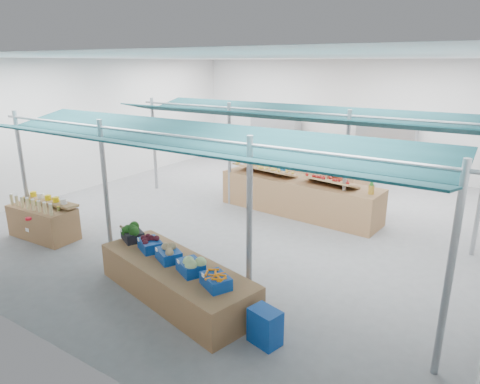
{
  "coord_description": "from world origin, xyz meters",
  "views": [
    {
      "loc": [
        5.95,
        -9.55,
        4.07
      ],
      "look_at": [
        0.74,
        -1.6,
        1.19
      ],
      "focal_mm": 32.0,
      "sensor_mm": 36.0,
      "label": 1
    }
  ],
  "objects_px": {
    "fruit_counter": "(298,196)",
    "vendor_right": "(335,176)",
    "bottle_shelf": "(45,220)",
    "vendor_left": "(280,168)",
    "crate_stack": "(265,327)",
    "veg_counter": "(176,280)"
  },
  "relations": [
    {
      "from": "crate_stack",
      "to": "bottle_shelf",
      "type": "bearing_deg",
      "value": 174.19
    },
    {
      "from": "vendor_left",
      "to": "bottle_shelf",
      "type": "bearing_deg",
      "value": 66.38
    },
    {
      "from": "crate_stack",
      "to": "vendor_right",
      "type": "relative_size",
      "value": 0.31
    },
    {
      "from": "vendor_left",
      "to": "fruit_counter",
      "type": "bearing_deg",
      "value": 141.88
    },
    {
      "from": "veg_counter",
      "to": "crate_stack",
      "type": "relative_size",
      "value": 6.0
    },
    {
      "from": "bottle_shelf",
      "to": "crate_stack",
      "type": "bearing_deg",
      "value": -8.35
    },
    {
      "from": "veg_counter",
      "to": "vendor_left",
      "type": "distance_m",
      "value": 6.54
    },
    {
      "from": "veg_counter",
      "to": "vendor_left",
      "type": "bearing_deg",
      "value": 115.07
    },
    {
      "from": "fruit_counter",
      "to": "vendor_right",
      "type": "height_order",
      "value": "vendor_right"
    },
    {
      "from": "bottle_shelf",
      "to": "vendor_left",
      "type": "xyz_separation_m",
      "value": [
        3.19,
        6.0,
        0.49
      ]
    },
    {
      "from": "crate_stack",
      "to": "vendor_left",
      "type": "bearing_deg",
      "value": 116.64
    },
    {
      "from": "vendor_right",
      "to": "crate_stack",
      "type": "bearing_deg",
      "value": 107.42
    },
    {
      "from": "fruit_counter",
      "to": "vendor_right",
      "type": "relative_size",
      "value": 2.5
    },
    {
      "from": "fruit_counter",
      "to": "veg_counter",
      "type": "bearing_deg",
      "value": -84.25
    },
    {
      "from": "vendor_left",
      "to": "vendor_right",
      "type": "distance_m",
      "value": 1.8
    },
    {
      "from": "crate_stack",
      "to": "vendor_left",
      "type": "height_order",
      "value": "vendor_left"
    },
    {
      "from": "vendor_left",
      "to": "vendor_right",
      "type": "bearing_deg",
      "value": -175.61
    },
    {
      "from": "vendor_right",
      "to": "fruit_counter",
      "type": "bearing_deg",
      "value": 65.78
    },
    {
      "from": "bottle_shelf",
      "to": "vendor_right",
      "type": "distance_m",
      "value": 7.82
    },
    {
      "from": "bottle_shelf",
      "to": "crate_stack",
      "type": "xyz_separation_m",
      "value": [
        6.53,
        -0.66,
        -0.14
      ]
    },
    {
      "from": "fruit_counter",
      "to": "crate_stack",
      "type": "xyz_separation_m",
      "value": [
        2.14,
        -5.56,
        -0.21
      ]
    },
    {
      "from": "crate_stack",
      "to": "fruit_counter",
      "type": "bearing_deg",
      "value": 111.06
    }
  ]
}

